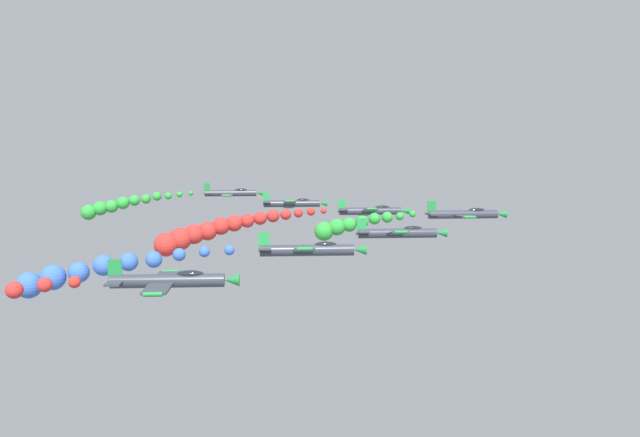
{
  "coord_description": "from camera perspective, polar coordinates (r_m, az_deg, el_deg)",
  "views": [
    {
      "loc": [
        91.03,
        -5.8,
        131.1
      ],
      "look_at": [
        0.0,
        0.0,
        119.41
      ],
      "focal_mm": 40.22,
      "sensor_mm": 36.0,
      "label": 1
    }
  ],
  "objects": [
    {
      "name": "airplane_left_inner",
      "position": [
        104.53,
        4.11,
        0.61
      ],
      "size": [
        9.43,
        10.35,
        2.99
      ],
      "rotation": [
        0.0,
        -0.21,
        0.0
      ],
      "color": "#333842"
    },
    {
      "name": "smoke_trail_right_outer",
      "position": [
        71.73,
        -18.52,
        -4.12
      ],
      "size": [
        2.83,
        20.8,
        5.07
      ],
      "color": "blue"
    },
    {
      "name": "smoke_trail_trailing",
      "position": [
        129.26,
        -16.02,
        0.98
      ],
      "size": [
        3.04,
        19.25,
        4.88
      ],
      "color": "green"
    },
    {
      "name": "smoke_trail_left_inner",
      "position": [
        100.94,
        -9.01,
        -1.08
      ],
      "size": [
        7.39,
        24.03,
        6.04
      ],
      "color": "red"
    },
    {
      "name": "airplane_high_slot",
      "position": [
        58.48,
        -11.86,
        -4.85
      ],
      "size": [
        9.57,
        10.35,
        2.33
      ],
      "rotation": [
        0.0,
        -0.02,
        0.0
      ],
      "color": "#333842"
    },
    {
      "name": "airplane_right_inner",
      "position": [
        82.49,
        6.3,
        -1.16
      ],
      "size": [
        9.44,
        10.35,
        2.96
      ],
      "rotation": [
        0.0,
        -0.2,
        0.0
      ],
      "color": "#333842"
    },
    {
      "name": "airplane_left_outer",
      "position": [
        115.02,
        -2.17,
        1.2
      ],
      "size": [
        9.42,
        10.35,
        3.03
      ],
      "rotation": [
        0.0,
        -0.21,
        0.0
      ],
      "color": "#333842"
    },
    {
      "name": "airplane_trailing",
      "position": [
        126.95,
        -7.04,
        2.02
      ],
      "size": [
        9.57,
        10.35,
        2.33
      ],
      "rotation": [
        0.0,
        -0.02,
        0.0
      ],
      "color": "#333842"
    },
    {
      "name": "airplane_lead",
      "position": [
        94.67,
        11.41,
        0.34
      ],
      "size": [
        9.56,
        10.35,
        2.38
      ],
      "rotation": [
        0.0,
        -0.07,
        0.0
      ],
      "color": "#333842"
    },
    {
      "name": "smoke_trail_lead",
      "position": [
        91.67,
        2.08,
        -0.59
      ],
      "size": [
        2.49,
        13.13,
        3.74
      ],
      "color": "green"
    },
    {
      "name": "airplane_right_outer",
      "position": [
        68.59,
        -0.9,
        -2.53
      ],
      "size": [
        9.4,
        10.35,
        3.06
      ],
      "rotation": [
        0.0,
        -0.22,
        0.0
      ],
      "color": "#333842"
    }
  ]
}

